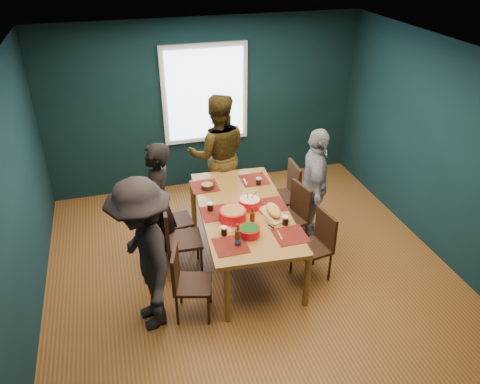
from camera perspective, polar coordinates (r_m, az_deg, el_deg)
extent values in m
cube|color=#975D2C|center=(6.06, 1.24, -9.60)|extent=(5.00, 5.00, 0.01)
cube|color=silver|center=(4.82, 1.61, 16.05)|extent=(5.00, 5.00, 0.01)
cube|color=#0D262D|center=(5.24, -25.78, -1.95)|extent=(0.01, 5.00, 2.70)
cube|color=#0D262D|center=(6.43, 23.28, 4.48)|extent=(0.01, 5.00, 2.70)
cube|color=#0D262D|center=(7.53, -4.27, 10.44)|extent=(5.00, 0.01, 2.70)
cube|color=#0D262D|center=(3.48, 14.14, -17.39)|extent=(5.00, 0.01, 2.70)
cube|color=silver|center=(7.44, -4.28, 11.81)|extent=(1.35, 0.06, 1.55)
cube|color=olive|center=(5.77, 0.46, -2.32)|extent=(1.20, 2.18, 0.05)
cylinder|color=olive|center=(5.17, -1.54, -12.41)|extent=(0.07, 0.07, 0.75)
cylinder|color=olive|center=(5.41, 8.19, -10.48)|extent=(0.07, 0.07, 0.75)
cylinder|color=olive|center=(6.70, -5.69, -1.51)|extent=(0.07, 0.07, 0.75)
cylinder|color=olive|center=(6.89, 1.91, -0.42)|extent=(0.07, 0.07, 0.75)
cube|color=black|center=(6.31, -7.68, -3.49)|extent=(0.41, 0.41, 0.04)
cube|color=black|center=(6.16, -9.37, -2.04)|extent=(0.07, 0.38, 0.42)
cylinder|color=black|center=(6.27, -8.62, -6.16)|extent=(0.03, 0.03, 0.39)
cylinder|color=black|center=(6.33, -5.76, -5.57)|extent=(0.03, 0.03, 0.39)
cylinder|color=black|center=(6.54, -9.30, -4.58)|extent=(0.03, 0.03, 0.39)
cylinder|color=black|center=(6.59, -6.54, -4.03)|extent=(0.03, 0.03, 0.39)
cube|color=black|center=(5.83, -6.89, -5.83)|extent=(0.46, 0.46, 0.04)
cube|color=black|center=(5.68, -9.02, -3.93)|extent=(0.07, 0.44, 0.48)
cylinder|color=black|center=(5.82, -8.39, -9.04)|extent=(0.03, 0.03, 0.45)
cylinder|color=black|center=(5.84, -4.70, -8.61)|extent=(0.03, 0.03, 0.45)
cylinder|color=black|center=(6.12, -8.69, -6.87)|extent=(0.03, 0.03, 0.45)
cylinder|color=black|center=(6.14, -5.20, -6.48)|extent=(0.03, 0.03, 0.45)
cube|color=black|center=(5.24, -5.73, -11.15)|extent=(0.49, 0.49, 0.04)
cube|color=black|center=(5.11, -7.90, -9.11)|extent=(0.14, 0.39, 0.44)
cylinder|color=black|center=(5.28, -7.66, -14.15)|extent=(0.03, 0.03, 0.41)
cylinder|color=black|center=(5.25, -3.85, -14.23)|extent=(0.03, 0.03, 0.41)
cylinder|color=black|center=(5.53, -7.26, -11.70)|extent=(0.03, 0.03, 0.41)
cylinder|color=black|center=(5.50, -3.66, -11.75)|extent=(0.03, 0.03, 0.41)
cube|color=black|center=(6.66, 4.89, -0.70)|extent=(0.45, 0.45, 0.04)
cube|color=black|center=(6.60, 6.62, 1.48)|extent=(0.05, 0.44, 0.48)
cylinder|color=black|center=(6.59, 3.79, -3.57)|extent=(0.03, 0.03, 0.45)
cylinder|color=black|center=(6.70, 6.86, -3.09)|extent=(0.03, 0.03, 0.45)
cylinder|color=black|center=(6.89, 2.81, -1.90)|extent=(0.03, 0.03, 0.45)
cylinder|color=black|center=(7.00, 5.76, -1.47)|extent=(0.03, 0.03, 0.45)
cube|color=black|center=(6.23, 5.83, -3.39)|extent=(0.50, 0.50, 0.04)
cube|color=black|center=(6.19, 7.41, -0.98)|extent=(0.13, 0.42, 0.46)
cylinder|color=black|center=(6.15, 5.25, -6.47)|extent=(0.03, 0.03, 0.43)
cylinder|color=black|center=(6.33, 7.99, -5.51)|extent=(0.03, 0.03, 0.43)
cylinder|color=black|center=(6.40, 3.48, -4.81)|extent=(0.03, 0.03, 0.43)
cylinder|color=black|center=(6.56, 6.17, -3.93)|extent=(0.03, 0.03, 0.43)
cube|color=black|center=(5.79, 8.73, -6.81)|extent=(0.46, 0.46, 0.04)
cube|color=black|center=(5.74, 10.42, -4.42)|extent=(0.10, 0.40, 0.44)
cylinder|color=black|center=(5.74, 8.05, -9.96)|extent=(0.03, 0.03, 0.41)
cylinder|color=black|center=(5.90, 10.88, -8.97)|extent=(0.03, 0.03, 0.41)
cylinder|color=black|center=(5.96, 6.29, -8.09)|extent=(0.03, 0.03, 0.41)
cylinder|color=black|center=(6.11, 9.05, -7.19)|extent=(0.03, 0.03, 0.41)
imported|color=black|center=(5.87, -9.93, -1.62)|extent=(0.56, 0.69, 1.65)
imported|color=black|center=(6.85, -2.67, 4.53)|extent=(0.99, 0.83, 1.83)
imported|color=white|center=(6.33, 9.10, 0.74)|extent=(0.68, 1.02, 1.62)
imported|color=black|center=(4.94, -11.62, -7.71)|extent=(0.82, 1.23, 1.77)
cylinder|color=red|center=(5.52, -0.88, -2.81)|extent=(0.33, 0.33, 0.13)
cylinder|color=#589135|center=(5.49, -0.89, -2.29)|extent=(0.29, 0.29, 0.02)
cylinder|color=red|center=(5.77, 1.20, -1.35)|extent=(0.28, 0.28, 0.11)
cylinder|color=beige|center=(5.75, 1.21, -0.91)|extent=(0.24, 0.24, 0.02)
cylinder|color=tan|center=(5.73, 1.56, -0.51)|extent=(0.08, 0.15, 0.22)
cylinder|color=tan|center=(5.72, 0.94, -0.59)|extent=(0.07, 0.16, 0.22)
cylinder|color=red|center=(5.26, 1.14, -4.85)|extent=(0.24, 0.24, 0.10)
cylinder|color=#134E16|center=(5.24, 1.15, -4.44)|extent=(0.22, 0.22, 0.02)
cube|color=tan|center=(5.65, 4.08, -2.72)|extent=(0.29, 0.46, 0.02)
ellipsoid|color=gold|center=(5.62, 4.11, -2.22)|extent=(0.22, 0.36, 0.10)
cube|color=silver|center=(5.48, 3.67, -3.67)|extent=(0.09, 0.16, 0.00)
cylinder|color=black|center=(5.40, 3.78, -4.20)|extent=(0.06, 0.09, 0.02)
sphere|color=#135519|center=(5.55, 4.43, -2.67)|extent=(0.03, 0.03, 0.03)
sphere|color=#135519|center=(5.62, 4.11, -2.17)|extent=(0.03, 0.03, 0.03)
sphere|color=#135519|center=(5.70, 3.80, -1.69)|extent=(0.03, 0.03, 0.03)
cylinder|color=black|center=(6.19, -3.96, 0.68)|extent=(0.17, 0.17, 0.07)
cylinder|color=#589135|center=(6.18, -3.97, 0.91)|extent=(0.14, 0.14, 0.02)
cylinder|color=#4D200D|center=(5.09, -0.26, -5.59)|extent=(0.07, 0.07, 0.20)
cylinder|color=#4D200D|center=(5.01, -0.27, -4.32)|extent=(0.03, 0.03, 0.08)
cylinder|color=#1861A9|center=(5.11, -0.26, -5.88)|extent=(0.07, 0.07, 0.04)
cylinder|color=#4D200D|center=(5.43, 1.51, -3.23)|extent=(0.06, 0.06, 0.17)
cylinder|color=#4D200D|center=(5.37, 1.52, -2.21)|extent=(0.02, 0.02, 0.06)
cylinder|color=black|center=(5.28, -1.96, -4.77)|extent=(0.07, 0.07, 0.10)
cylinder|color=silver|center=(5.25, -1.97, -4.36)|extent=(0.08, 0.08, 0.02)
cylinder|color=black|center=(5.47, 5.56, -3.48)|extent=(0.07, 0.07, 0.11)
cylinder|color=silver|center=(5.44, 5.59, -3.06)|extent=(0.08, 0.08, 0.02)
cylinder|color=black|center=(6.27, 2.30, 1.29)|extent=(0.07, 0.07, 0.10)
cylinder|color=silver|center=(6.25, 2.30, 1.65)|extent=(0.07, 0.07, 0.01)
cylinder|color=black|center=(5.71, -3.64, -1.83)|extent=(0.07, 0.07, 0.10)
cylinder|color=silver|center=(5.69, -3.66, -1.44)|extent=(0.08, 0.08, 0.02)
cube|color=#FF6B74|center=(5.87, 3.39, -1.43)|extent=(0.17, 0.17, 0.00)
cube|color=#FF6B74|center=(5.40, -1.81, -4.47)|extent=(0.16, 0.16, 0.00)
cube|color=#FF6B74|center=(5.35, 6.21, -5.05)|extent=(0.20, 0.20, 0.00)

